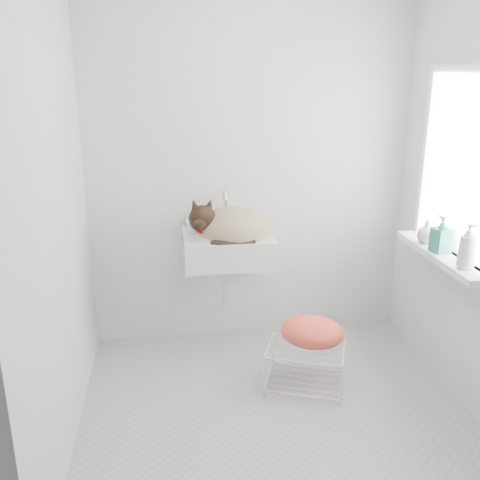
{
  "coord_description": "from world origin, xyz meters",
  "views": [
    {
      "loc": [
        -0.57,
        -2.54,
        1.87
      ],
      "look_at": [
        -0.14,
        0.5,
        0.88
      ],
      "focal_mm": 39.82,
      "sensor_mm": 36.0,
      "label": 1
    }
  ],
  "objects": [
    {
      "name": "bottle_b",
      "position": [
        1.0,
        0.21,
        0.85
      ],
      "size": [
        0.11,
        0.12,
        0.22
      ],
      "primitive_type": "imported",
      "rotation": [
        0.0,
        0.0,
        3.35
      ],
      "color": "#297F73",
      "rests_on": "windowsill"
    },
    {
      "name": "left_wall",
      "position": [
        -1.1,
        0.0,
        1.25
      ],
      "size": [
        0.02,
        2.0,
        2.5
      ],
      "primitive_type": "cube",
      "color": "silver",
      "rests_on": "ground"
    },
    {
      "name": "window_frame",
      "position": [
        1.07,
        0.2,
        1.35
      ],
      "size": [
        0.04,
        0.9,
        1.1
      ],
      "primitive_type": "cube",
      "color": "white",
      "rests_on": "right_wall"
    },
    {
      "name": "towel",
      "position": [
        0.27,
        0.27,
        0.3
      ],
      "size": [
        0.47,
        0.41,
        0.16
      ],
      "primitive_type": "ellipsoid",
      "rotation": [
        0.0,
        0.0,
        -0.44
      ],
      "color": "orange",
      "rests_on": "wire_rack"
    },
    {
      "name": "faucet",
      "position": [
        -0.19,
        0.92,
        0.99
      ],
      "size": [
        0.21,
        0.15,
        0.21
      ],
      "primitive_type": null,
      "color": "silver",
      "rests_on": "sink"
    },
    {
      "name": "bottle_a",
      "position": [
        1.0,
        -0.07,
        0.85
      ],
      "size": [
        0.11,
        0.11,
        0.21
      ],
      "primitive_type": "imported",
      "rotation": [
        0.0,
        0.0,
        0.85
      ],
      "color": "silver",
      "rests_on": "windowsill"
    },
    {
      "name": "back_wall",
      "position": [
        0.0,
        1.0,
        1.25
      ],
      "size": [
        2.2,
        0.02,
        2.5
      ],
      "primitive_type": "cube",
      "color": "silver",
      "rests_on": "ground"
    },
    {
      "name": "sink",
      "position": [
        -0.19,
        0.74,
        0.85
      ],
      "size": [
        0.57,
        0.5,
        0.23
      ],
      "primitive_type": "cube",
      "color": "white",
      "rests_on": "back_wall"
    },
    {
      "name": "window_glass",
      "position": [
        1.09,
        0.2,
        1.35
      ],
      "size": [
        0.01,
        0.8,
        1.0
      ],
      "primitive_type": "cube",
      "color": "white",
      "rests_on": "right_wall"
    },
    {
      "name": "bottle_c",
      "position": [
        1.0,
        0.38,
        0.85
      ],
      "size": [
        0.16,
        0.16,
        0.15
      ],
      "primitive_type": "imported",
      "rotation": [
        0.0,
        0.0,
        2.44
      ],
      "color": "#B5B7BF",
      "rests_on": "windowsill"
    },
    {
      "name": "floor",
      "position": [
        0.0,
        0.0,
        0.0
      ],
      "size": [
        2.2,
        2.0,
        0.02
      ],
      "primitive_type": "cube",
      "color": "#A8ACB3",
      "rests_on": "ground"
    },
    {
      "name": "cat",
      "position": [
        -0.18,
        0.72,
        0.89
      ],
      "size": [
        0.56,
        0.5,
        0.32
      ],
      "rotation": [
        0.0,
        0.0,
        -0.23
      ],
      "color": "tan",
      "rests_on": "sink"
    },
    {
      "name": "wire_rack",
      "position": [
        0.22,
        0.22,
        0.15
      ],
      "size": [
        0.53,
        0.46,
        0.27
      ],
      "primitive_type": "cube",
      "rotation": [
        0.0,
        0.0,
        -0.38
      ],
      "color": "silver",
      "rests_on": "floor"
    },
    {
      "name": "windowsill",
      "position": [
        1.01,
        0.2,
        0.83
      ],
      "size": [
        0.16,
        0.88,
        0.04
      ],
      "primitive_type": "cube",
      "color": "white",
      "rests_on": "right_wall"
    }
  ]
}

